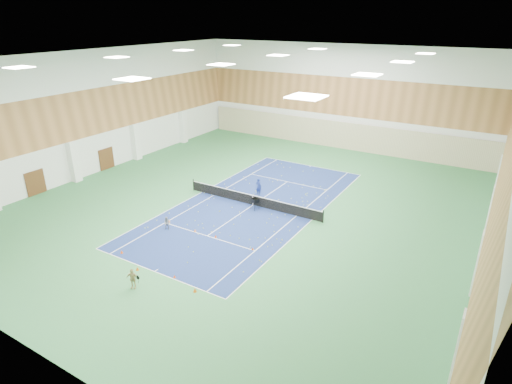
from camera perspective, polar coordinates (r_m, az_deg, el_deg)
ground at (r=36.40m, az=-0.42°, el=-1.77°), size 40.00×40.00×0.00m
room_shell at (r=34.35m, az=-0.45°, el=7.38°), size 36.00×40.00×12.00m
wood_cladding at (r=33.88m, az=-0.46°, el=10.65°), size 36.00×40.00×8.00m
ceiling_light_grid at (r=33.29m, az=-0.48°, el=17.26°), size 21.40×25.40×0.06m
court_surface at (r=36.40m, az=-0.42°, el=-1.76°), size 10.97×23.77×0.01m
tennis_balls_scatter at (r=36.38m, az=-0.42°, el=-1.70°), size 10.57×22.77×0.07m
tennis_net at (r=36.18m, az=-0.42°, el=-0.97°), size 12.80×0.10×1.10m
back_curtain at (r=52.76m, az=10.97°, el=7.48°), size 35.40×0.16×3.20m
door_left_a at (r=43.01m, az=-27.33°, el=1.11°), size 0.08×1.80×2.20m
door_left_b at (r=47.30m, az=-19.31°, el=4.21°), size 0.08×1.80×2.20m
coach at (r=38.21m, az=0.36°, el=0.75°), size 0.61×0.44×1.58m
child_court at (r=32.90m, az=-11.77°, el=-4.09°), size 0.61×0.56×1.02m
child_apron at (r=26.68m, az=-16.15°, el=-11.03°), size 0.83×0.57×1.30m
ball_cart at (r=35.41m, az=-0.16°, el=-1.61°), size 0.73×0.73×0.99m
cone_svc_a at (r=34.13m, az=-11.52°, el=-3.82°), size 0.19×0.19×0.20m
cone_svc_b at (r=32.39m, az=-8.15°, el=-5.08°), size 0.18×0.18×0.20m
cone_svc_c at (r=31.40m, az=-5.40°, el=-5.88°), size 0.19×0.19×0.21m
cone_svc_d at (r=29.72m, az=-0.45°, el=-7.55°), size 0.18×0.18×0.20m
cone_base_a at (r=30.71m, az=-17.47°, el=-7.61°), size 0.21×0.21×0.23m
cone_base_b at (r=28.57m, az=-15.54°, el=-9.80°), size 0.21×0.21×0.23m
cone_base_c at (r=27.33m, az=-10.81°, el=-10.99°), size 0.17×0.17×0.19m
cone_base_d at (r=25.90m, az=-8.15°, el=-12.81°), size 0.23×0.23×0.25m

